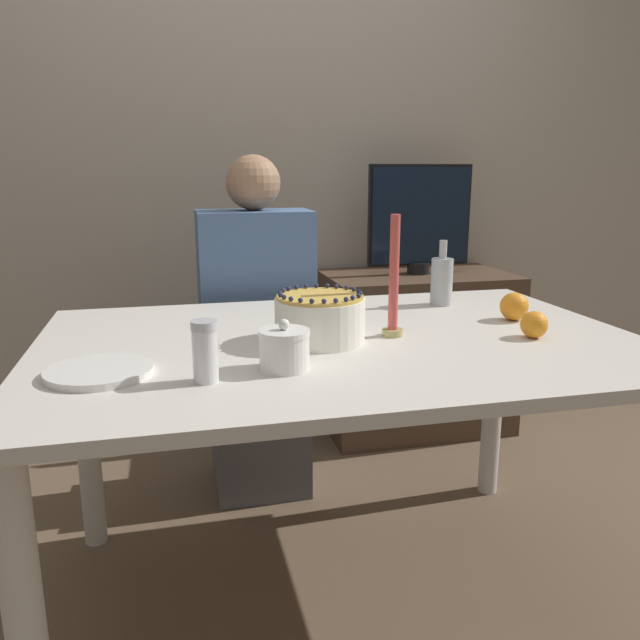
{
  "coord_description": "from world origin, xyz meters",
  "views": [
    {
      "loc": [
        -0.42,
        -1.49,
        1.18
      ],
      "look_at": [
        -0.06,
        -0.02,
        0.82
      ],
      "focal_mm": 35.0,
      "sensor_mm": 36.0,
      "label": 1
    }
  ],
  "objects": [
    {
      "name": "sugar_shaker",
      "position": [
        -0.36,
        -0.26,
        0.83
      ],
      "size": [
        0.05,
        0.05,
        0.13
      ],
      "color": "white",
      "rests_on": "dining_table"
    },
    {
      "name": "person_man_blue_shirt",
      "position": [
        -0.12,
        0.71,
        0.54
      ],
      "size": [
        0.4,
        0.34,
        1.24
      ],
      "rotation": [
        0.0,
        0.0,
        3.14
      ],
      "color": "#595960",
      "rests_on": "ground_plane"
    },
    {
      "name": "ground_plane",
      "position": [
        0.0,
        0.0,
        0.0
      ],
      "size": [
        12.0,
        12.0,
        0.0
      ],
      "primitive_type": "plane",
      "color": "brown"
    },
    {
      "name": "side_cabinet",
      "position": [
        0.67,
        1.11,
        0.36
      ],
      "size": [
        0.84,
        0.49,
        0.73
      ],
      "color": "#4C3828",
      "rests_on": "ground_plane"
    },
    {
      "name": "cake",
      "position": [
        -0.06,
        -0.02,
        0.82
      ],
      "size": [
        0.23,
        0.23,
        0.13
      ],
      "color": "white",
      "rests_on": "dining_table"
    },
    {
      "name": "wall_behind",
      "position": [
        0.0,
        1.4,
        1.3
      ],
      "size": [
        8.0,
        0.05,
        2.6
      ],
      "color": "#ADA393",
      "rests_on": "ground_plane"
    },
    {
      "name": "dining_table",
      "position": [
        0.0,
        0.0,
        0.66
      ],
      "size": [
        1.53,
        1.02,
        0.76
      ],
      "color": "beige",
      "rests_on": "ground_plane"
    },
    {
      "name": "orange_fruit_1",
      "position": [
        0.48,
        -0.11,
        0.8
      ],
      "size": [
        0.07,
        0.07,
        0.07
      ],
      "color": "orange",
      "rests_on": "dining_table"
    },
    {
      "name": "plate_stack",
      "position": [
        -0.58,
        -0.17,
        0.77
      ],
      "size": [
        0.22,
        0.22,
        0.02
      ],
      "color": "white",
      "rests_on": "dining_table"
    },
    {
      "name": "tv_monitor",
      "position": [
        0.67,
        1.11,
        0.97
      ],
      "size": [
        0.48,
        0.1,
        0.48
      ],
      "color": "black",
      "rests_on": "side_cabinet"
    },
    {
      "name": "bottle",
      "position": [
        0.42,
        0.31,
        0.84
      ],
      "size": [
        0.07,
        0.07,
        0.21
      ],
      "color": "#B2B7BC",
      "rests_on": "dining_table"
    },
    {
      "name": "sugar_bowl",
      "position": [
        -0.19,
        -0.22,
        0.81
      ],
      "size": [
        0.11,
        0.11,
        0.11
      ],
      "color": "white",
      "rests_on": "dining_table"
    },
    {
      "name": "orange_fruit_0",
      "position": [
        0.53,
        0.07,
        0.8
      ],
      "size": [
        0.08,
        0.08,
        0.08
      ],
      "color": "orange",
      "rests_on": "dining_table"
    },
    {
      "name": "candle",
      "position": [
        0.13,
        -0.01,
        0.89
      ],
      "size": [
        0.05,
        0.05,
        0.31
      ],
      "color": "tan",
      "rests_on": "dining_table"
    }
  ]
}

